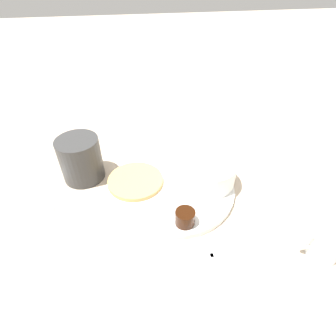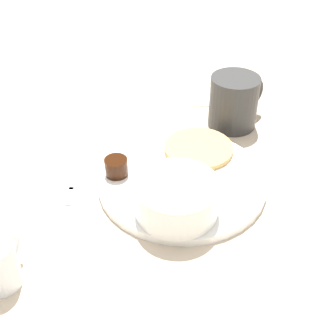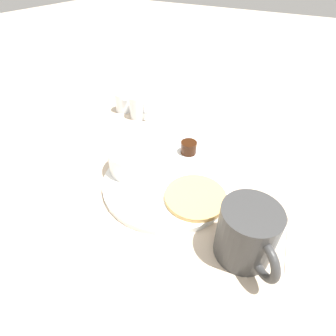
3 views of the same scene
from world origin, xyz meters
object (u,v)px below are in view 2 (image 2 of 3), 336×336
at_px(bowl, 180,197).
at_px(coffee_mug, 235,101).
at_px(fork, 74,181).
at_px(plate, 182,180).

bearing_deg(bowl, coffee_mug, 74.77).
distance_m(bowl, coffee_mug, 0.26).
xyz_separation_m(coffee_mug, fork, (-0.24, -0.20, -0.04)).
relative_size(plate, fork, 1.81).
bearing_deg(coffee_mug, bowl, -105.23).
relative_size(bowl, coffee_mug, 1.10).
height_order(coffee_mug, fork, coffee_mug).
relative_size(coffee_mug, fork, 0.74).
height_order(plate, coffee_mug, coffee_mug).
distance_m(plate, bowl, 0.08).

